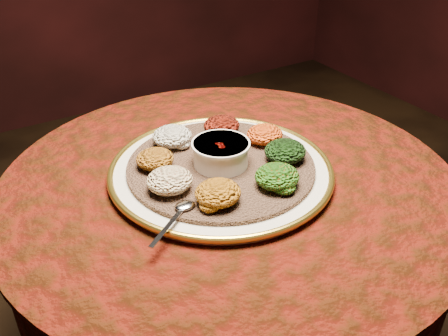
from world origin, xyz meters
TOP-DOWN VIEW (x-y plane):
  - table at (0.00, 0.00)m, footprint 0.96×0.96m
  - platter at (-0.01, 0.02)m, footprint 0.55×0.55m
  - injera at (-0.01, 0.02)m, footprint 0.49×0.49m
  - stew_bowl at (-0.01, 0.02)m, footprint 0.12×0.12m
  - spoon at (-0.15, -0.09)m, footprint 0.12×0.09m
  - portion_ayib at (-0.06, 0.14)m, footprint 0.09×0.08m
  - portion_kitfo at (0.06, 0.13)m, footprint 0.08×0.08m
  - portion_tikil at (0.12, 0.05)m, footprint 0.08×0.08m
  - portion_gomen at (0.11, -0.04)m, footprint 0.09×0.08m
  - portion_mixveg at (0.04, -0.11)m, footprint 0.09×0.08m
  - portion_kik at (-0.08, -0.10)m, footprint 0.09×0.08m
  - portion_timatim at (-0.14, -0.01)m, footprint 0.09×0.08m
  - portion_shiro at (-0.13, 0.08)m, footprint 0.08×0.07m

SIDE VIEW (x-z plane):
  - table at x=0.00m, z-range 0.19..0.92m
  - platter at x=-0.01m, z-range 0.73..0.76m
  - injera at x=-0.01m, z-range 0.75..0.76m
  - spoon at x=-0.15m, z-range 0.76..0.77m
  - portion_shiro at x=-0.13m, z-range 0.76..0.80m
  - portion_tikil at x=0.12m, z-range 0.76..0.80m
  - portion_kitfo at x=0.06m, z-range 0.76..0.80m
  - portion_kik at x=-0.08m, z-range 0.76..0.80m
  - portion_mixveg at x=0.04m, z-range 0.76..0.80m
  - portion_ayib at x=-0.06m, z-range 0.76..0.80m
  - portion_gomen at x=0.11m, z-range 0.76..0.80m
  - portion_timatim at x=-0.14m, z-range 0.76..0.80m
  - stew_bowl at x=-0.01m, z-range 0.77..0.82m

